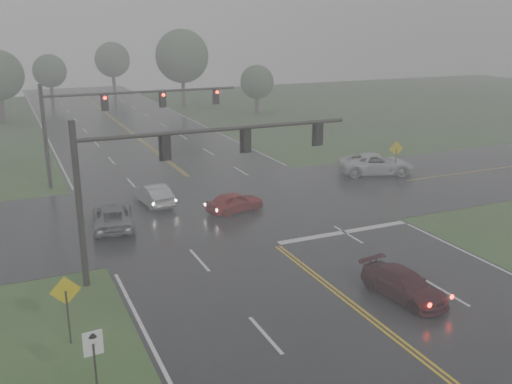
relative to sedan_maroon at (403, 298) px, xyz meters
name	(u,v)px	position (x,y,z in m)	size (l,w,h in m)	color
main_road	(236,214)	(-2.42, 13.62, 0.00)	(18.00, 160.00, 0.02)	black
cross_street	(225,206)	(-2.42, 15.62, 0.00)	(120.00, 14.00, 0.02)	black
stop_bar	(344,233)	(2.08, 8.02, 0.00)	(8.50, 0.50, 0.01)	silver
sedan_maroon	(403,298)	(0.00, 0.00, 0.00)	(1.75, 4.30, 1.25)	#340910
sedan_red	(235,212)	(-2.28, 14.13, 0.00)	(1.54, 3.82, 1.30)	maroon
sedan_silver	(154,204)	(-6.67, 17.81, 0.00)	(1.47, 4.22, 1.39)	#A1A3A8
car_grey	(114,228)	(-10.00, 14.36, 0.00)	(2.29, 4.97, 1.38)	#595B60
pickup_white	(376,174)	(11.65, 18.30, 0.00)	(2.74, 5.94, 1.65)	#BBBEC0
signal_gantry_near	(169,163)	(-8.41, 7.07, 5.42)	(13.72, 0.34, 7.73)	black
signal_gantry_far	(109,112)	(-7.99, 24.75, 5.37)	(14.75, 0.38, 7.59)	black
sign_diamond_west	(66,299)	(-13.91, 2.17, 1.86)	(1.15, 0.12, 2.76)	black
sign_arrow_white	(94,356)	(-13.58, -2.21, 1.92)	(0.61, 0.12, 2.75)	black
sign_diamond_east	(396,153)	(12.42, 16.92, 1.96)	(1.20, 0.25, 2.91)	black
tree_ne_a	(182,56)	(8.71, 60.55, 7.18)	(7.43, 7.43, 10.91)	#322820
tree_n_mid	(50,71)	(-7.98, 73.20, 4.76)	(4.94, 4.94, 7.25)	#322820
tree_e_near	(257,82)	(15.63, 50.41, 4.24)	(4.40, 4.40, 6.47)	#322820
tree_n_far	(112,60)	(2.86, 81.45, 5.66)	(5.87, 5.87, 8.62)	#322820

